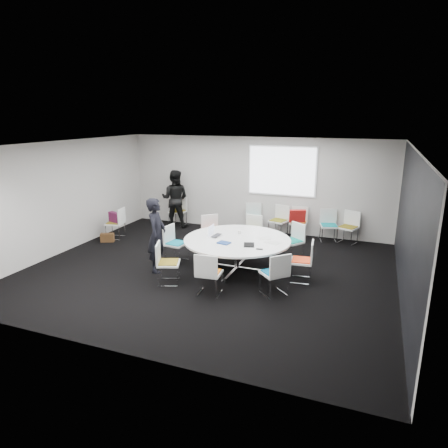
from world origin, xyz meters
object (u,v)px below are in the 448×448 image
(chair_ring_c, at_px, (251,239))
(person_main, at_px, (157,235))
(chair_ring_f, at_px, (168,271))
(chair_back_e, at_px, (348,233))
(chair_back_d, at_px, (328,232))
(chair_ring_e, at_px, (176,251))
(laptop, at_px, (218,236))
(chair_back_c, at_px, (298,229))
(brown_bag, at_px, (107,238))
(chair_back_a, at_px, (254,224))
(maroon_bag, at_px, (115,217))
(chair_ring_b, at_px, (292,248))
(conference_table, at_px, (237,246))
(chair_ring_g, at_px, (209,281))
(chair_ring_d, at_px, (212,239))
(chair_back_b, at_px, (278,227))
(chair_spare_left, at_px, (116,229))
(chair_person_back, at_px, (178,217))
(person_back, at_px, (175,199))
(cup, at_px, (239,232))
(chair_ring_h, at_px, (274,282))
(chair_ring_a, at_px, (302,269))

(chair_ring_c, height_order, person_main, person_main)
(chair_ring_f, height_order, chair_back_e, same)
(chair_ring_c, bearing_deg, chair_back_d, -135.73)
(chair_ring_e, distance_m, laptop, 1.17)
(chair_back_c, distance_m, brown_bag, 5.37)
(chair_back_a, relative_size, chair_back_d, 1.00)
(chair_back_e, relative_size, brown_bag, 2.44)
(chair_ring_f, relative_size, maroon_bag, 2.20)
(chair_ring_f, bearing_deg, chair_ring_b, 117.07)
(conference_table, bearing_deg, chair_ring_g, -92.95)
(conference_table, xyz_separation_m, chair_ring_d, (-1.10, 1.16, -0.28))
(conference_table, relative_size, chair_back_d, 2.72)
(chair_back_b, distance_m, chair_spare_left, 4.66)
(chair_person_back, bearing_deg, laptop, 135.07)
(chair_ring_g, height_order, person_back, person_back)
(person_back, xyz_separation_m, cup, (2.93, -2.38, -0.12))
(chair_ring_h, bearing_deg, chair_back_c, 48.74)
(chair_ring_g, xyz_separation_m, chair_spare_left, (-3.93, 2.46, 0.00))
(chair_ring_b, distance_m, laptop, 1.92)
(chair_back_d, bearing_deg, chair_back_c, -15.79)
(person_back, bearing_deg, chair_ring_a, 136.50)
(chair_ring_e, height_order, cup, chair_ring_e)
(laptop, xyz_separation_m, maroon_bag, (-3.55, 1.00, -0.12))
(maroon_bag, bearing_deg, chair_person_back, 62.19)
(cup, distance_m, maroon_bag, 3.99)
(chair_ring_b, relative_size, brown_bag, 2.44)
(person_main, bearing_deg, chair_ring_d, -30.31)
(chair_back_c, xyz_separation_m, maroon_bag, (-4.85, -1.91, 0.34))
(chair_ring_e, bearing_deg, chair_back_a, 166.99)
(chair_back_c, xyz_separation_m, person_main, (-2.49, -3.60, 0.56))
(chair_back_d, bearing_deg, chair_ring_a, 70.68)
(chair_ring_e, height_order, chair_spare_left, same)
(chair_back_e, distance_m, chair_spare_left, 6.48)
(chair_ring_c, relative_size, cup, 9.78)
(chair_person_back, height_order, laptop, chair_person_back)
(chair_ring_c, height_order, chair_back_a, same)
(chair_person_back, relative_size, brown_bag, 2.44)
(chair_ring_b, distance_m, chair_ring_g, 2.80)
(chair_back_e, bearing_deg, chair_person_back, 21.05)
(conference_table, relative_size, chair_ring_d, 2.72)
(chair_back_b, xyz_separation_m, maroon_bag, (-4.27, -1.91, 0.34))
(chair_ring_b, relative_size, cup, 9.78)
(chair_ring_c, distance_m, maroon_bag, 3.93)
(chair_ring_h, distance_m, person_main, 2.84)
(chair_back_c, xyz_separation_m, person_back, (-3.84, -0.17, 0.62))
(chair_back_a, xyz_separation_m, chair_person_back, (-2.53, 0.00, 0.00))
(chair_ring_d, xyz_separation_m, person_back, (-1.91, 1.60, 0.62))
(chair_back_b, bearing_deg, chair_ring_f, 88.70)
(chair_back_b, bearing_deg, maroon_bag, 40.63)
(chair_ring_h, distance_m, person_back, 5.61)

